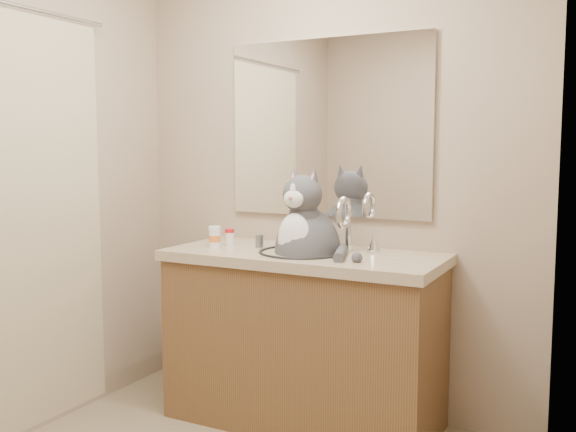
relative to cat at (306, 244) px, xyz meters
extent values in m
cube|color=tan|center=(-0.02, 0.30, 0.31)|extent=(2.20, 0.01, 2.40)
cube|color=tan|center=(1.09, -0.95, 0.31)|extent=(0.01, 2.50, 2.40)
cube|color=brown|center=(-0.02, 0.01, -0.49)|extent=(1.30, 0.55, 0.80)
cube|color=#BFAF89|center=(-0.02, 0.01, -0.07)|extent=(1.34, 0.59, 0.05)
torus|color=black|center=(-0.02, -0.01, -0.04)|extent=(0.42, 0.42, 0.02)
ellipsoid|color=white|center=(-0.02, -0.01, -0.12)|extent=(0.40, 0.40, 0.15)
cylinder|color=silver|center=(0.15, 0.16, 0.06)|extent=(0.03, 0.03, 0.18)
torus|color=silver|center=(0.15, 0.10, 0.15)|extent=(0.03, 0.16, 0.16)
cone|color=silver|center=(0.28, 0.16, 0.01)|extent=(0.06, 0.06, 0.08)
cube|color=white|center=(-0.02, 0.28, 0.56)|extent=(1.10, 0.02, 0.90)
cube|color=#BFB691|center=(-1.07, -0.85, 0.11)|extent=(0.01, 1.20, 1.90)
ellipsoid|color=#46464B|center=(0.00, 0.02, -0.04)|extent=(0.35, 0.38, 0.42)
ellipsoid|color=silver|center=(-0.01, -0.10, 0.02)|extent=(0.18, 0.11, 0.27)
ellipsoid|color=#46464B|center=(-0.01, -0.03, 0.24)|extent=(0.21, 0.19, 0.18)
ellipsoid|color=silver|center=(-0.01, -0.11, 0.22)|extent=(0.10, 0.06, 0.08)
sphere|color=#D88C8C|center=(-0.02, -0.14, 0.23)|extent=(0.02, 0.02, 0.02)
cone|color=#46464B|center=(-0.06, -0.01, 0.33)|extent=(0.09, 0.07, 0.09)
cone|color=#46464B|center=(0.05, -0.03, 0.33)|extent=(0.09, 0.07, 0.09)
cylinder|color=#46464B|center=(0.20, -0.05, -0.02)|extent=(0.13, 0.28, 0.05)
cylinder|color=white|center=(-0.46, 0.04, -0.01)|extent=(0.05, 0.05, 0.06)
cylinder|color=red|center=(-0.46, 0.04, 0.03)|extent=(0.06, 0.06, 0.02)
cylinder|color=white|center=(-0.50, -0.05, 0.00)|extent=(0.08, 0.08, 0.08)
cylinder|color=orange|center=(-0.50, -0.05, 0.00)|extent=(0.08, 0.08, 0.03)
cylinder|color=white|center=(-0.50, -0.05, 0.05)|extent=(0.08, 0.08, 0.02)
cylinder|color=slate|center=(-0.28, 0.04, -0.01)|extent=(0.04, 0.04, 0.06)
camera|label=1|loc=(1.32, -2.73, 0.46)|focal=40.00mm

